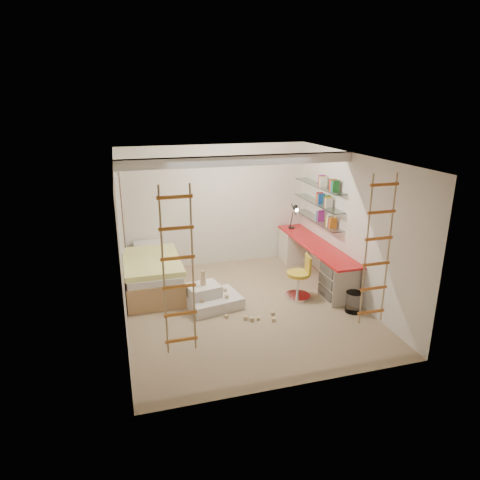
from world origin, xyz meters
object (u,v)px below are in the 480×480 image
object	(u,v)px
play_platform	(211,298)
bed	(152,273)
swivel_chair	(299,282)
desk	(314,259)

from	to	relation	value
play_platform	bed	bearing A→B (deg)	131.91
bed	play_platform	distance (m)	1.38
swivel_chair	play_platform	world-z (taller)	swivel_chair
desk	bed	distance (m)	3.22
bed	swivel_chair	xyz separation A→B (m)	(2.55, -1.12, -0.03)
swivel_chair	play_platform	size ratio (longest dim) A/B	0.80
desk	swivel_chair	distance (m)	1.00
desk	play_platform	distance (m)	2.39
desk	bed	size ratio (longest dim) A/B	1.40
swivel_chair	play_platform	distance (m)	1.64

